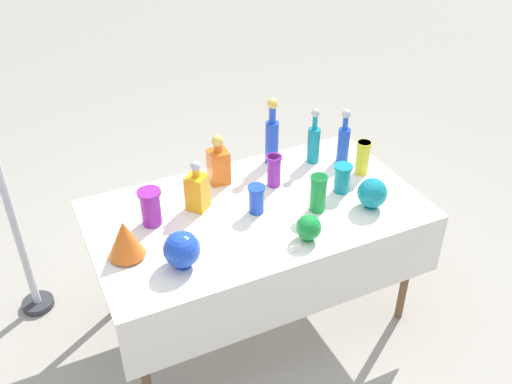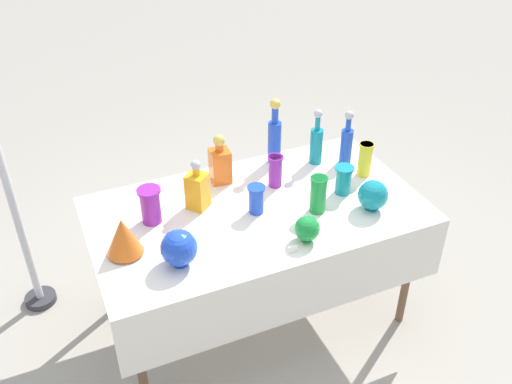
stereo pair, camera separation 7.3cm
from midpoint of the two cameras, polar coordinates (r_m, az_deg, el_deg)
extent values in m
plane|color=#A0998C|center=(3.40, -0.63, -12.09)|extent=(40.00, 40.00, 0.00)
cube|color=white|center=(2.90, -0.72, -1.88)|extent=(1.68, 0.93, 0.03)
cube|color=white|center=(2.69, 3.58, -10.02)|extent=(1.68, 0.01, 0.35)
cylinder|color=brown|center=(2.75, -11.98, -16.36)|extent=(0.04, 0.04, 0.73)
cylinder|color=brown|center=(3.23, 14.26, -7.44)|extent=(0.04, 0.04, 0.73)
cylinder|color=brown|center=(3.27, -15.40, -7.05)|extent=(0.04, 0.04, 0.73)
cylinder|color=brown|center=(3.68, 7.40, -0.70)|extent=(0.04, 0.04, 0.73)
cylinder|color=teal|center=(3.24, 5.12, 4.66)|extent=(0.07, 0.07, 0.21)
cylinder|color=teal|center=(3.17, 5.26, 6.97)|extent=(0.03, 0.03, 0.09)
sphere|color=#B2B2B7|center=(3.15, 5.31, 7.89)|extent=(0.05, 0.05, 0.05)
cylinder|color=blue|center=(3.21, 0.95, 4.96)|extent=(0.08, 0.08, 0.25)
cylinder|color=blue|center=(3.13, 0.98, 7.74)|extent=(0.04, 0.04, 0.10)
sphere|color=gold|center=(3.10, 0.99, 8.83)|extent=(0.06, 0.06, 0.06)
cylinder|color=blue|center=(3.27, 8.08, 4.65)|extent=(0.07, 0.07, 0.20)
cylinder|color=blue|center=(3.20, 8.29, 6.86)|extent=(0.03, 0.03, 0.08)
sphere|color=#B2B2B7|center=(3.17, 8.37, 7.74)|extent=(0.05, 0.05, 0.05)
cube|color=orange|center=(2.86, -6.62, -0.03)|extent=(0.14, 0.14, 0.19)
cylinder|color=orange|center=(2.80, -6.77, 1.96)|extent=(0.04, 0.04, 0.04)
sphere|color=#B2B2B7|center=(2.78, -6.82, 2.60)|extent=(0.05, 0.05, 0.05)
cube|color=orange|center=(3.06, -4.45, 2.55)|extent=(0.11, 0.11, 0.19)
cylinder|color=orange|center=(3.00, -4.54, 4.43)|extent=(0.04, 0.04, 0.04)
sphere|color=gold|center=(2.98, -4.58, 5.11)|extent=(0.06, 0.06, 0.06)
cylinder|color=purple|center=(2.79, -11.22, -1.54)|extent=(0.10, 0.10, 0.19)
cylinder|color=purple|center=(2.74, -11.42, -0.05)|extent=(0.12, 0.12, 0.01)
cylinder|color=teal|center=(3.01, 7.93, 1.34)|extent=(0.08, 0.08, 0.16)
cylinder|color=teal|center=(2.97, 8.04, 2.51)|extent=(0.10, 0.10, 0.01)
cylinder|color=yellow|center=(3.17, 9.96, 3.39)|extent=(0.07, 0.07, 0.19)
cylinder|color=yellow|center=(3.13, 10.13, 4.82)|extent=(0.08, 0.08, 0.01)
cylinder|color=#198C38|center=(2.84, 5.50, -0.15)|extent=(0.08, 0.08, 0.20)
cylinder|color=#198C38|center=(2.79, 5.60, 1.42)|extent=(0.09, 0.09, 0.01)
cylinder|color=blue|center=(2.83, -0.69, -0.76)|extent=(0.07, 0.07, 0.15)
cylinder|color=blue|center=(2.79, -0.70, 0.41)|extent=(0.09, 0.09, 0.01)
cylinder|color=purple|center=(3.02, 1.11, 2.12)|extent=(0.07, 0.07, 0.18)
cylinder|color=purple|center=(2.98, 1.13, 3.48)|extent=(0.09, 0.09, 0.01)
cylinder|color=orange|center=(2.67, -13.48, -6.14)|extent=(0.09, 0.09, 0.01)
cone|color=orange|center=(2.61, -13.76, -4.54)|extent=(0.17, 0.17, 0.18)
cylinder|color=teal|center=(2.96, 10.69, -1.38)|extent=(0.07, 0.07, 0.01)
sphere|color=teal|center=(2.91, 10.86, -0.10)|extent=(0.15, 0.15, 0.15)
cylinder|color=#198C38|center=(2.70, 4.44, -4.65)|extent=(0.05, 0.05, 0.01)
sphere|color=#198C38|center=(2.66, 4.50, -3.56)|extent=(0.12, 0.12, 0.12)
cylinder|color=blue|center=(2.58, -8.11, -7.19)|extent=(0.07, 0.07, 0.01)
sphere|color=blue|center=(2.52, -8.27, -5.71)|extent=(0.17, 0.17, 0.17)
cube|color=white|center=(2.62, 3.15, -5.65)|extent=(0.05, 0.01, 0.03)
cylinder|color=#333338|center=(3.67, -21.50, -10.33)|extent=(0.18, 0.18, 0.04)
camera|label=1|loc=(0.04, -90.74, -0.50)|focal=40.00mm
camera|label=2|loc=(0.04, 89.26, 0.50)|focal=40.00mm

